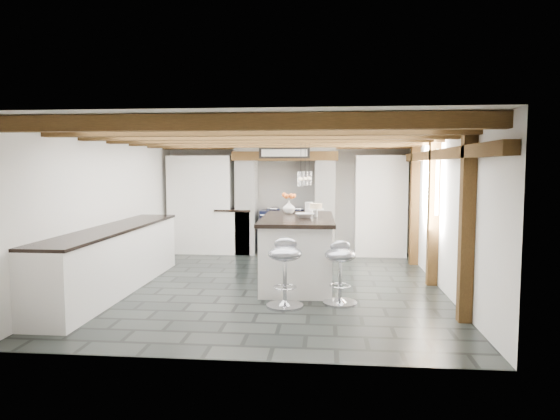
# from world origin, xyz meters

# --- Properties ---
(ground) EXTENTS (6.00, 6.00, 0.00)m
(ground) POSITION_xyz_m (0.00, 0.00, 0.00)
(ground) COLOR black
(ground) RESTS_ON ground
(room_shell) EXTENTS (6.00, 6.03, 6.00)m
(room_shell) POSITION_xyz_m (-0.61, 1.42, 1.07)
(room_shell) COLOR silver
(room_shell) RESTS_ON ground
(range_cooker) EXTENTS (1.00, 0.63, 0.99)m
(range_cooker) POSITION_xyz_m (0.00, 2.68, 0.47)
(range_cooker) COLOR black
(range_cooker) RESTS_ON ground
(kitchen_island) EXTENTS (1.12, 2.09, 1.36)m
(kitchen_island) POSITION_xyz_m (0.40, 0.11, 0.52)
(kitchen_island) COLOR white
(kitchen_island) RESTS_ON ground
(bar_stool_near) EXTENTS (0.52, 0.52, 0.82)m
(bar_stool_near) POSITION_xyz_m (1.01, -0.98, 0.51)
(bar_stool_near) COLOR silver
(bar_stool_near) RESTS_ON ground
(bar_stool_far) EXTENTS (0.47, 0.47, 0.88)m
(bar_stool_far) POSITION_xyz_m (0.31, -1.19, 0.55)
(bar_stool_far) COLOR silver
(bar_stool_far) RESTS_ON ground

